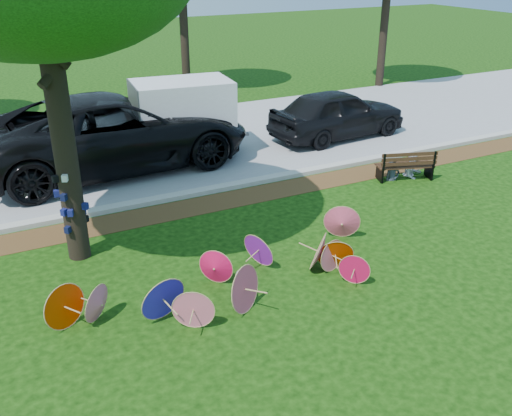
{
  "coord_description": "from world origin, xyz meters",
  "views": [
    {
      "loc": [
        -4.34,
        -7.52,
        5.77
      ],
      "look_at": [
        0.5,
        2.0,
        0.9
      ],
      "focal_mm": 40.0,
      "sensor_mm": 36.0,
      "label": 1
    }
  ],
  "objects_px": {
    "parasol_pile": "(242,272)",
    "person_right": "(414,153)",
    "cargo_trailer": "(183,114)",
    "black_van": "(116,132)",
    "person_left": "(394,160)",
    "dark_pickup": "(338,113)",
    "park_bench": "(405,164)"
  },
  "relations": [
    {
      "from": "parasol_pile",
      "to": "person_right",
      "type": "relative_size",
      "value": 5.1
    },
    {
      "from": "cargo_trailer",
      "to": "person_right",
      "type": "bearing_deg",
      "value": -36.05
    },
    {
      "from": "parasol_pile",
      "to": "person_right",
      "type": "xyz_separation_m",
      "value": [
        6.73,
        3.1,
        0.28
      ]
    },
    {
      "from": "cargo_trailer",
      "to": "person_right",
      "type": "xyz_separation_m",
      "value": [
        5.0,
        -4.53,
        -0.63
      ]
    },
    {
      "from": "person_right",
      "to": "black_van",
      "type": "bearing_deg",
      "value": 143.49
    },
    {
      "from": "person_left",
      "to": "person_right",
      "type": "xyz_separation_m",
      "value": [
        0.7,
        0.0,
        0.07
      ]
    },
    {
      "from": "black_van",
      "to": "dark_pickup",
      "type": "relative_size",
      "value": 1.6
    },
    {
      "from": "person_left",
      "to": "dark_pickup",
      "type": "bearing_deg",
      "value": 83.99
    },
    {
      "from": "cargo_trailer",
      "to": "person_right",
      "type": "height_order",
      "value": "cargo_trailer"
    },
    {
      "from": "park_bench",
      "to": "person_left",
      "type": "height_order",
      "value": "person_left"
    },
    {
      "from": "parasol_pile",
      "to": "person_left",
      "type": "bearing_deg",
      "value": 27.23
    },
    {
      "from": "person_left",
      "to": "person_right",
      "type": "distance_m",
      "value": 0.7
    },
    {
      "from": "person_left",
      "to": "person_right",
      "type": "bearing_deg",
      "value": 6.42
    },
    {
      "from": "dark_pickup",
      "to": "person_right",
      "type": "bearing_deg",
      "value": 172.81
    },
    {
      "from": "black_van",
      "to": "person_right",
      "type": "xyz_separation_m",
      "value": [
        7.08,
        -4.4,
        -0.4
      ]
    },
    {
      "from": "black_van",
      "to": "dark_pickup",
      "type": "bearing_deg",
      "value": -96.45
    },
    {
      "from": "person_right",
      "to": "dark_pickup",
      "type": "bearing_deg",
      "value": 82.86
    },
    {
      "from": "person_right",
      "to": "person_left",
      "type": "bearing_deg",
      "value": 175.37
    },
    {
      "from": "park_bench",
      "to": "person_right",
      "type": "relative_size",
      "value": 1.2
    },
    {
      "from": "black_van",
      "to": "park_bench",
      "type": "height_order",
      "value": "black_van"
    },
    {
      "from": "black_van",
      "to": "park_bench",
      "type": "xyz_separation_m",
      "value": [
        6.73,
        -4.45,
        -0.64
      ]
    },
    {
      "from": "black_van",
      "to": "park_bench",
      "type": "distance_m",
      "value": 8.1
    },
    {
      "from": "cargo_trailer",
      "to": "dark_pickup",
      "type": "bearing_deg",
      "value": -0.17
    },
    {
      "from": "cargo_trailer",
      "to": "park_bench",
      "type": "relative_size",
      "value": 1.78
    },
    {
      "from": "cargo_trailer",
      "to": "park_bench",
      "type": "distance_m",
      "value": 6.59
    },
    {
      "from": "parasol_pile",
      "to": "black_van",
      "type": "xyz_separation_m",
      "value": [
        -0.35,
        7.51,
        0.67
      ]
    },
    {
      "from": "black_van",
      "to": "dark_pickup",
      "type": "distance_m",
      "value": 7.27
    },
    {
      "from": "parasol_pile",
      "to": "cargo_trailer",
      "type": "height_order",
      "value": "cargo_trailer"
    },
    {
      "from": "park_bench",
      "to": "black_van",
      "type": "bearing_deg",
      "value": 164.96
    },
    {
      "from": "parasol_pile",
      "to": "black_van",
      "type": "height_order",
      "value": "black_van"
    },
    {
      "from": "black_van",
      "to": "dark_pickup",
      "type": "height_order",
      "value": "black_van"
    },
    {
      "from": "black_van",
      "to": "cargo_trailer",
      "type": "distance_m",
      "value": 2.09
    }
  ]
}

